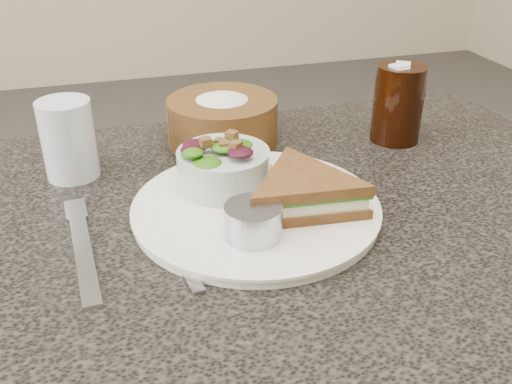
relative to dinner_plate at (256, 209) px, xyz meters
The scene contains 10 objects.
dinner_plate is the anchor object (origin of this frame).
sandwich 0.06m from the dinner_plate, 27.00° to the right, with size 0.17×0.17×0.05m, color brown, non-canonical shape.
salad_bowl 0.07m from the dinner_plate, 115.06° to the left, with size 0.12×0.12×0.07m, color #A6B5AF, non-canonical shape.
dressing_ramekin 0.08m from the dinner_plate, 108.87° to the right, with size 0.06×0.06×0.04m, color #AAAFB8.
orange_wedge 0.09m from the dinner_plate, 77.14° to the left, with size 0.07×0.07×0.03m, color #FF600A.
fork 0.21m from the dinner_plate, behind, with size 0.02×0.20×0.01m, color #B3B3B3.
knife 0.12m from the dinner_plate, 164.86° to the right, with size 0.01×0.21×0.00m, color #98999B.
bread_basket 0.23m from the dinner_plate, 86.97° to the left, with size 0.17×0.17×0.10m, color brown, non-canonical shape.
cola_glass 0.32m from the dinner_plate, 29.67° to the left, with size 0.08×0.08×0.13m, color black, non-canonical shape.
water_glass 0.28m from the dinner_plate, 141.47° to the left, with size 0.07×0.07×0.11m, color silver.
Camera 1 is at (-0.18, -0.57, 1.12)m, focal length 40.00 mm.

